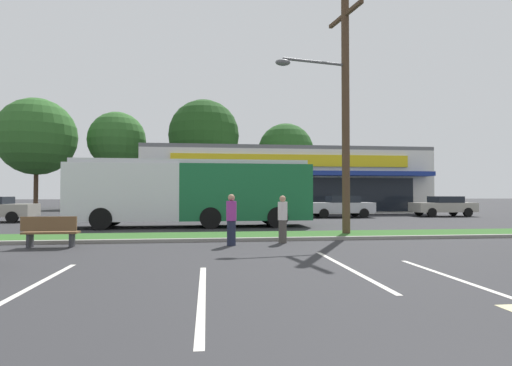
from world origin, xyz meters
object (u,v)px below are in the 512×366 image
Objects in this scene: bus_stop_bench at (50,231)px; utility_pole at (342,108)px; pedestrian_near_bench at (283,219)px; car_1 at (340,206)px; pedestrian_by_pole at (231,220)px; city_bus at (192,191)px; car_0 at (443,206)px.

utility_pole is at bearing -167.99° from bus_stop_bench.
car_1 is at bearing 34.30° from pedestrian_near_bench.
bus_stop_bench is 0.99× the size of pedestrian_by_pole.
city_bus reaches higher than pedestrian_near_bench.
city_bus reaches higher than bus_stop_bench.
utility_pole is at bearing 46.53° from car_0.
car_1 is at bearing 2.59° from car_0.
car_1 is (9.83, 6.82, -1.00)m from city_bus.
car_1 is (-7.75, -0.35, 0.01)m from car_0.
pedestrian_by_pole reaches higher than bus_stop_bench.
car_0 is at bearing -146.19° from bus_stop_bench.
pedestrian_by_pole is (-1.73, -0.45, 0.02)m from pedestrian_near_bench.
pedestrian_near_bench reaches higher than car_0.
utility_pole is 2.06× the size of car_1.
utility_pole is 2.12× the size of car_0.
pedestrian_by_pole reaches higher than car_1.
utility_pole is at bearing 3.59° from pedestrian_near_bench.
city_bus is (-5.88, 5.17, -3.17)m from utility_pole.
city_bus is 19.02m from car_0.
city_bus is at bearing 22.19° from car_0.
utility_pole is 5.68× the size of pedestrian_by_pole.
pedestrian_near_bench is at bearing 44.50° from car_0.
city_bus is 7.72m from pedestrian_near_bench.
bus_stop_bench is 0.37× the size of car_0.
pedestrian_by_pole is (-4.40, -2.23, -4.12)m from utility_pole.
car_0 is 0.97× the size of car_1.
pedestrian_near_bench is at bearing 114.09° from city_bus.
bus_stop_bench is 25.97m from car_0.
pedestrian_near_bench is (-6.62, -13.77, 0.03)m from car_1.
car_1 is 15.28m from pedestrian_near_bench.
city_bus is 12.01m from car_1.
utility_pole is at bearing 71.78° from car_1.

